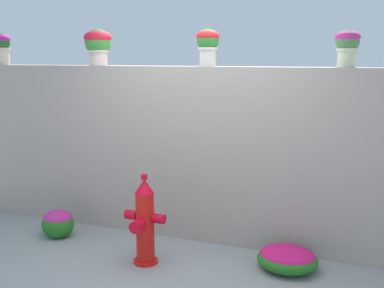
{
  "coord_description": "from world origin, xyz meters",
  "views": [
    {
      "loc": [
        1.72,
        -3.81,
        2.09
      ],
      "look_at": [
        -0.1,
        0.85,
        1.14
      ],
      "focal_mm": 43.31,
      "sensor_mm": 36.0,
      "label": 1
    }
  ],
  "objects_px": {
    "potted_plant_3": "(347,44)",
    "fire_hydrant": "(145,223)",
    "potted_plant_2": "(208,43)",
    "flower_bush_left": "(58,222)",
    "flower_bush_right": "(287,258)",
    "potted_plant_0": "(0,45)",
    "potted_plant_1": "(98,43)"
  },
  "relations": [
    {
      "from": "potted_plant_2",
      "to": "fire_hydrant",
      "type": "relative_size",
      "value": 0.43
    },
    {
      "from": "fire_hydrant",
      "to": "potted_plant_3",
      "type": "bearing_deg",
      "value": 27.43
    },
    {
      "from": "potted_plant_2",
      "to": "flower_bush_left",
      "type": "distance_m",
      "value": 2.7
    },
    {
      "from": "potted_plant_1",
      "to": "potted_plant_2",
      "type": "height_order",
      "value": "potted_plant_1"
    },
    {
      "from": "potted_plant_0",
      "to": "potted_plant_2",
      "type": "height_order",
      "value": "potted_plant_0"
    },
    {
      "from": "potted_plant_2",
      "to": "flower_bush_left",
      "type": "height_order",
      "value": "potted_plant_2"
    },
    {
      "from": "potted_plant_3",
      "to": "fire_hydrant",
      "type": "distance_m",
      "value": 2.69
    },
    {
      "from": "potted_plant_1",
      "to": "flower_bush_right",
      "type": "relative_size",
      "value": 0.72
    },
    {
      "from": "potted_plant_3",
      "to": "flower_bush_right",
      "type": "bearing_deg",
      "value": -126.81
    },
    {
      "from": "potted_plant_0",
      "to": "potted_plant_2",
      "type": "bearing_deg",
      "value": 0.84
    },
    {
      "from": "potted_plant_1",
      "to": "potted_plant_2",
      "type": "distance_m",
      "value": 1.36
    },
    {
      "from": "potted_plant_3",
      "to": "potted_plant_0",
      "type": "bearing_deg",
      "value": -179.43
    },
    {
      "from": "potted_plant_2",
      "to": "flower_bush_right",
      "type": "height_order",
      "value": "potted_plant_2"
    },
    {
      "from": "potted_plant_0",
      "to": "potted_plant_1",
      "type": "relative_size",
      "value": 0.96
    },
    {
      "from": "potted_plant_3",
      "to": "fire_hydrant",
      "type": "xyz_separation_m",
      "value": [
        -1.8,
        -0.93,
        -1.77
      ]
    },
    {
      "from": "potted_plant_2",
      "to": "potted_plant_3",
      "type": "distance_m",
      "value": 1.46
    },
    {
      "from": "potted_plant_2",
      "to": "flower_bush_right",
      "type": "bearing_deg",
      "value": -27.89
    },
    {
      "from": "potted_plant_2",
      "to": "fire_hydrant",
      "type": "xyz_separation_m",
      "value": [
        -0.34,
        -0.93,
        -1.8
      ]
    },
    {
      "from": "potted_plant_2",
      "to": "flower_bush_left",
      "type": "bearing_deg",
      "value": -157.4
    },
    {
      "from": "potted_plant_1",
      "to": "potted_plant_3",
      "type": "relative_size",
      "value": 1.16
    },
    {
      "from": "potted_plant_3",
      "to": "flower_bush_left",
      "type": "xyz_separation_m",
      "value": [
        -3.07,
        -0.67,
        -2.03
      ]
    },
    {
      "from": "potted_plant_3",
      "to": "potted_plant_2",
      "type": "bearing_deg",
      "value": -179.97
    },
    {
      "from": "potted_plant_0",
      "to": "fire_hydrant",
      "type": "relative_size",
      "value": 0.44
    },
    {
      "from": "potted_plant_1",
      "to": "flower_bush_right",
      "type": "bearing_deg",
      "value": -11.39
    },
    {
      "from": "fire_hydrant",
      "to": "flower_bush_right",
      "type": "xyz_separation_m",
      "value": [
        1.38,
        0.38,
        -0.31
      ]
    },
    {
      "from": "potted_plant_0",
      "to": "flower_bush_right",
      "type": "xyz_separation_m",
      "value": [
        3.91,
        -0.51,
        -2.11
      ]
    },
    {
      "from": "potted_plant_0",
      "to": "fire_hydrant",
      "type": "xyz_separation_m",
      "value": [
        2.53,
        -0.89,
        -1.8
      ]
    },
    {
      "from": "potted_plant_3",
      "to": "flower_bush_right",
      "type": "height_order",
      "value": "potted_plant_3"
    },
    {
      "from": "potted_plant_1",
      "to": "fire_hydrant",
      "type": "height_order",
      "value": "potted_plant_1"
    },
    {
      "from": "fire_hydrant",
      "to": "flower_bush_left",
      "type": "distance_m",
      "value": 1.33
    },
    {
      "from": "potted_plant_0",
      "to": "potted_plant_3",
      "type": "bearing_deg",
      "value": 0.57
    },
    {
      "from": "flower_bush_left",
      "to": "potted_plant_2",
      "type": "bearing_deg",
      "value": 22.6
    }
  ]
}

